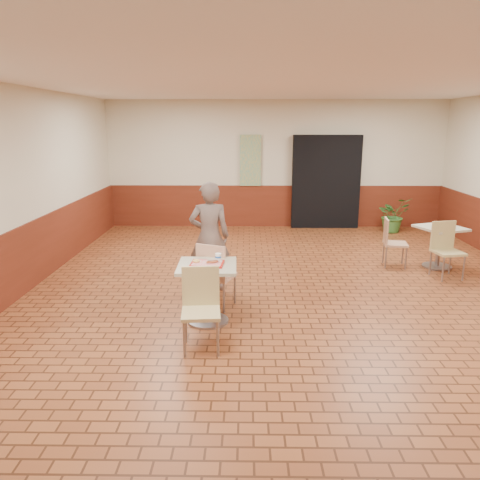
{
  "coord_description": "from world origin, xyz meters",
  "views": [
    {
      "loc": [
        -0.69,
        -6.27,
        2.45
      ],
      "look_at": [
        -0.77,
        -0.25,
        0.95
      ],
      "focal_mm": 35.0,
      "sensor_mm": 36.0,
      "label": 1
    }
  ],
  "objects_px": {
    "paper_cup": "(218,257)",
    "chair_second_left": "(391,240)",
    "main_table": "(207,284)",
    "chair_second_front": "(446,247)",
    "long_john_donut": "(212,261)",
    "potted_plant": "(393,215)",
    "customer": "(209,237)",
    "chair_main_back": "(215,272)",
    "serving_tray": "(207,264)",
    "chair_main_front": "(201,304)",
    "second_table": "(439,240)",
    "ring_donut": "(196,261)"
  },
  "relations": [
    {
      "from": "main_table",
      "to": "second_table",
      "type": "relative_size",
      "value": 1.05
    },
    {
      "from": "paper_cup",
      "to": "second_table",
      "type": "height_order",
      "value": "paper_cup"
    },
    {
      "from": "serving_tray",
      "to": "ring_donut",
      "type": "distance_m",
      "value": 0.14
    },
    {
      "from": "paper_cup",
      "to": "chair_second_front",
      "type": "relative_size",
      "value": 0.11
    },
    {
      "from": "chair_main_front",
      "to": "customer",
      "type": "bearing_deg",
      "value": 86.62
    },
    {
      "from": "paper_cup",
      "to": "chair_second_left",
      "type": "relative_size",
      "value": 0.12
    },
    {
      "from": "chair_main_back",
      "to": "customer",
      "type": "xyz_separation_m",
      "value": [
        -0.12,
        0.75,
        0.31
      ]
    },
    {
      "from": "chair_main_front",
      "to": "second_table",
      "type": "xyz_separation_m",
      "value": [
        3.86,
        3.06,
        -0.02
      ]
    },
    {
      "from": "chair_second_left",
      "to": "paper_cup",
      "type": "bearing_deg",
      "value": 138.06
    },
    {
      "from": "chair_main_front",
      "to": "potted_plant",
      "type": "bearing_deg",
      "value": 51.44
    },
    {
      "from": "chair_main_back",
      "to": "chair_second_left",
      "type": "xyz_separation_m",
      "value": [
        2.97,
        2.01,
        -0.04
      ]
    },
    {
      "from": "main_table",
      "to": "potted_plant",
      "type": "relative_size",
      "value": 0.94
    },
    {
      "from": "ring_donut",
      "to": "customer",
      "type": "bearing_deg",
      "value": 86.5
    },
    {
      "from": "potted_plant",
      "to": "ring_donut",
      "type": "bearing_deg",
      "value": -128.04
    },
    {
      "from": "chair_main_front",
      "to": "long_john_donut",
      "type": "xyz_separation_m",
      "value": [
        0.08,
        0.66,
        0.3
      ]
    },
    {
      "from": "serving_tray",
      "to": "paper_cup",
      "type": "relative_size",
      "value": 4.11
    },
    {
      "from": "main_table",
      "to": "long_john_donut",
      "type": "relative_size",
      "value": 4.85
    },
    {
      "from": "main_table",
      "to": "paper_cup",
      "type": "height_order",
      "value": "paper_cup"
    },
    {
      "from": "chair_main_front",
      "to": "chair_second_left",
      "type": "height_order",
      "value": "chair_main_front"
    },
    {
      "from": "customer",
      "to": "chair_main_back",
      "type": "bearing_deg",
      "value": 92.76
    },
    {
      "from": "chair_main_front",
      "to": "paper_cup",
      "type": "relative_size",
      "value": 9.33
    },
    {
      "from": "chair_main_front",
      "to": "chair_second_front",
      "type": "relative_size",
      "value": 1.0
    },
    {
      "from": "chair_main_back",
      "to": "ring_donut",
      "type": "xyz_separation_m",
      "value": [
        -0.2,
        -0.44,
        0.29
      ]
    },
    {
      "from": "serving_tray",
      "to": "second_table",
      "type": "height_order",
      "value": "serving_tray"
    },
    {
      "from": "chair_second_left",
      "to": "serving_tray",
      "type": "bearing_deg",
      "value": 137.66
    },
    {
      "from": "chair_second_left",
      "to": "chair_second_front",
      "type": "height_order",
      "value": "chair_second_front"
    },
    {
      "from": "main_table",
      "to": "chair_second_left",
      "type": "xyz_separation_m",
      "value": [
        3.03,
        2.47,
        -0.04
      ]
    },
    {
      "from": "main_table",
      "to": "chair_second_front",
      "type": "height_order",
      "value": "chair_second_front"
    },
    {
      "from": "long_john_donut",
      "to": "chair_second_left",
      "type": "bearing_deg",
      "value": 39.83
    },
    {
      "from": "customer",
      "to": "paper_cup",
      "type": "height_order",
      "value": "customer"
    },
    {
      "from": "chair_main_back",
      "to": "potted_plant",
      "type": "height_order",
      "value": "chair_main_back"
    },
    {
      "from": "second_table",
      "to": "paper_cup",
      "type": "bearing_deg",
      "value": -148.0
    },
    {
      "from": "main_table",
      "to": "chair_main_front",
      "type": "bearing_deg",
      "value": -91.56
    },
    {
      "from": "long_john_donut",
      "to": "second_table",
      "type": "height_order",
      "value": "long_john_donut"
    },
    {
      "from": "chair_second_front",
      "to": "long_john_donut",
      "type": "bearing_deg",
      "value": -163.65
    },
    {
      "from": "second_table",
      "to": "chair_second_front",
      "type": "bearing_deg",
      "value": -101.26
    },
    {
      "from": "potted_plant",
      "to": "chair_second_front",
      "type": "bearing_deg",
      "value": -92.41
    },
    {
      "from": "chair_second_front",
      "to": "potted_plant",
      "type": "distance_m",
      "value": 3.27
    },
    {
      "from": "chair_second_front",
      "to": "customer",
      "type": "bearing_deg",
      "value": 179.15
    },
    {
      "from": "long_john_donut",
      "to": "paper_cup",
      "type": "bearing_deg",
      "value": 50.65
    },
    {
      "from": "customer",
      "to": "main_table",
      "type": "bearing_deg",
      "value": 86.38
    },
    {
      "from": "chair_second_left",
      "to": "potted_plant",
      "type": "bearing_deg",
      "value": -8.9
    },
    {
      "from": "long_john_donut",
      "to": "main_table",
      "type": "bearing_deg",
      "value": 172.18
    },
    {
      "from": "main_table",
      "to": "serving_tray",
      "type": "relative_size",
      "value": 1.9
    },
    {
      "from": "chair_main_back",
      "to": "chair_second_front",
      "type": "distance_m",
      "value": 3.94
    },
    {
      "from": "chair_main_back",
      "to": "paper_cup",
      "type": "distance_m",
      "value": 0.51
    },
    {
      "from": "customer",
      "to": "chair_second_left",
      "type": "distance_m",
      "value": 3.36
    },
    {
      "from": "customer",
      "to": "serving_tray",
      "type": "distance_m",
      "value": 1.21
    },
    {
      "from": "potted_plant",
      "to": "customer",
      "type": "bearing_deg",
      "value": -135.0
    },
    {
      "from": "chair_main_back",
      "to": "customer",
      "type": "bearing_deg",
      "value": -58.52
    }
  ]
}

